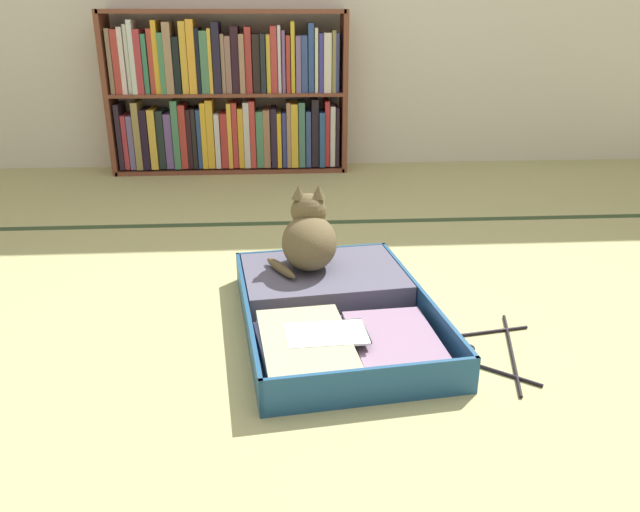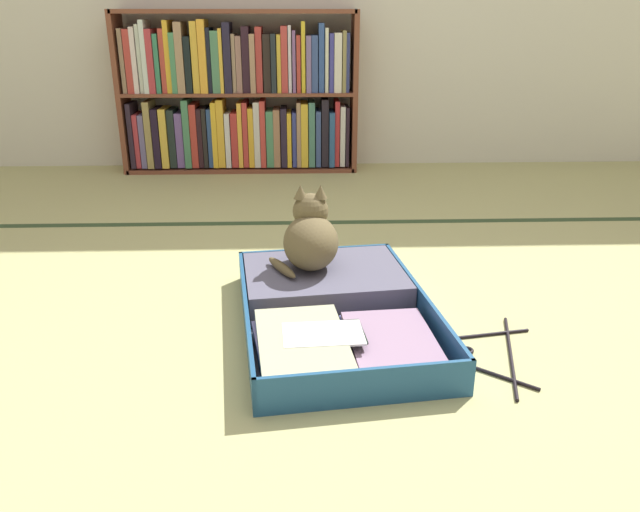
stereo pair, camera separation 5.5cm
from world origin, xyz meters
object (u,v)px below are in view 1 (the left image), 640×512
(open_suitcase, at_px, (331,307))
(black_cat, at_px, (309,237))
(clothes_hanger, at_px, (497,351))
(bookshelf, at_px, (227,98))

(open_suitcase, distance_m, black_cat, 0.27)
(black_cat, bearing_deg, clothes_hanger, -39.93)
(black_cat, bearing_deg, bookshelf, 102.06)
(open_suitcase, bearing_deg, clothes_hanger, -26.07)
(bookshelf, bearing_deg, clothes_hanger, -68.18)
(black_cat, distance_m, clothes_hanger, 0.72)
(black_cat, relative_size, clothes_hanger, 0.62)
(bookshelf, distance_m, clothes_hanger, 2.54)
(bookshelf, distance_m, open_suitcase, 2.18)
(open_suitcase, bearing_deg, bookshelf, 102.40)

